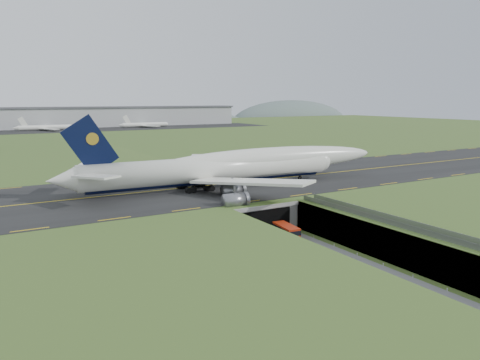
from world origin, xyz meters
TOP-DOWN VIEW (x-y plane):
  - ground at (0.00, 0.00)m, footprint 900.00×900.00m
  - airfield_deck at (0.00, 0.00)m, footprint 800.00×800.00m
  - trench_road at (0.00, -7.50)m, footprint 12.00×75.00m
  - taxiway at (0.00, 33.00)m, footprint 800.00×44.00m
  - tunnel_portal at (0.00, 16.71)m, footprint 17.00×22.30m
  - guideway at (11.00, -19.11)m, footprint 3.00×53.00m
  - jumbo_jet at (4.75, 28.91)m, footprint 86.22×56.83m
  - shuttle_tram at (1.02, 2.41)m, footprint 3.46×7.26m
  - cargo_terminal at (-0.05, 299.41)m, footprint 320.00×67.00m
  - distant_hills at (64.38, 430.00)m, footprint 700.00×91.00m

SIDE VIEW (x-z plane):
  - distant_hills at x=64.38m, z-range -34.00..26.00m
  - ground at x=0.00m, z-range 0.00..0.00m
  - trench_road at x=0.00m, z-range 0.00..0.20m
  - shuttle_tram at x=1.02m, z-range 0.15..3.02m
  - airfield_deck at x=0.00m, z-range 0.00..6.00m
  - tunnel_portal at x=0.00m, z-range 0.33..6.33m
  - guideway at x=11.00m, z-range 1.80..8.85m
  - taxiway at x=0.00m, z-range 6.00..6.18m
  - jumbo_jet at x=4.75m, z-range 1.64..20.46m
  - cargo_terminal at x=-0.05m, z-range 6.16..21.76m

